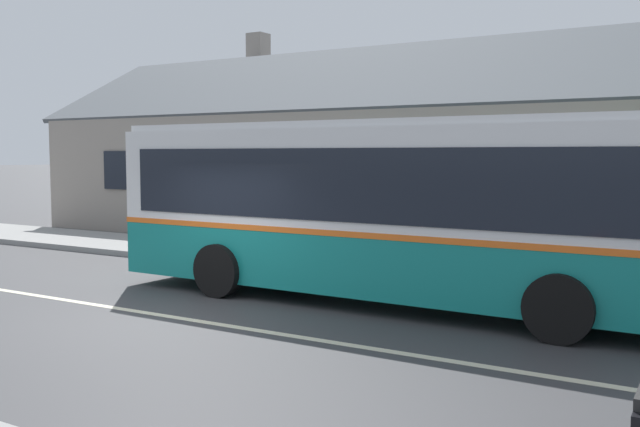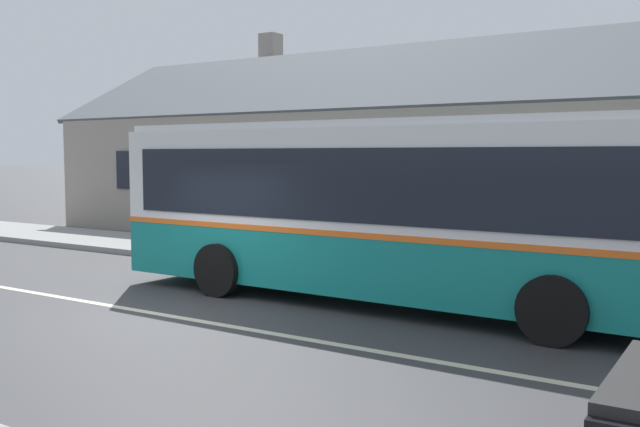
{
  "view_description": "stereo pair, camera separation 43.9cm",
  "coord_description": "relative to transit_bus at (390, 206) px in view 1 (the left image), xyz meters",
  "views": [
    {
      "loc": [
        8.12,
        -8.57,
        2.66
      ],
      "look_at": [
        1.1,
        2.99,
        1.54
      ],
      "focal_mm": 40.0,
      "sensor_mm": 36.0,
      "label": 1
    },
    {
      "loc": [
        8.49,
        -8.33,
        2.66
      ],
      "look_at": [
        1.1,
        2.99,
        1.54
      ],
      "focal_mm": 40.0,
      "sensor_mm": 36.0,
      "label": 2
    }
  ],
  "objects": [
    {
      "name": "ground_plane",
      "position": [
        -2.62,
        -2.9,
        -1.74
      ],
      "size": [
        300.0,
        300.0,
        0.0
      ],
      "primitive_type": "plane",
      "color": "#38383A"
    },
    {
      "name": "sidewalk_far",
      "position": [
        -2.62,
        3.1,
        -1.66
      ],
      "size": [
        60.0,
        3.0,
        0.15
      ],
      "primitive_type": "cube",
      "color": "gray",
      "rests_on": "ground"
    },
    {
      "name": "lane_divider_stripe",
      "position": [
        -2.62,
        -2.9,
        -1.73
      ],
      "size": [
        60.0,
        0.16,
        0.01
      ],
      "primitive_type": "cube",
      "color": "beige",
      "rests_on": "ground"
    },
    {
      "name": "community_building",
      "position": [
        -4.98,
        10.55,
        0.34
      ],
      "size": [
        23.57,
        9.84,
        7.38
      ],
      "color": "gray",
      "rests_on": "ground"
    },
    {
      "name": "transit_bus",
      "position": [
        0.0,
        0.0,
        0.0
      ],
      "size": [
        10.73,
        2.88,
        3.24
      ],
      "color": "#147F7A",
      "rests_on": "ground"
    },
    {
      "name": "bench_by_building",
      "position": [
        -6.33,
        2.92,
        -1.17
      ],
      "size": [
        1.69,
        0.51,
        0.94
      ],
      "color": "brown",
      "rests_on": "sidewalk_far"
    }
  ]
}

